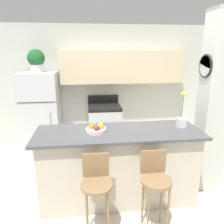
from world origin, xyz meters
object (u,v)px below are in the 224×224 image
Objects in this scene: stove_range at (104,126)px; bar_stool_right at (155,181)px; fruit_bowl at (96,129)px; orchid_vase at (182,117)px; refrigerator at (41,113)px; bar_stool_left at (97,185)px; potted_plant_on_fridge at (36,60)px.

bar_stool_right is (0.37, -2.37, 0.16)m from stove_range.
fruit_bowl is at bearing 136.84° from bar_stool_right.
stove_range is 2.17× the size of orchid_vase.
bar_stool_right is at bearing -43.16° from fruit_bowl.
refrigerator reaches higher than fruit_bowl.
refrigerator is 1.51× the size of stove_range.
stove_range is 2.07m from orchid_vase.
stove_range is at bearing 98.78° from bar_stool_right.
fruit_bowl is (0.03, 0.58, 0.43)m from bar_stool_left.
bar_stool_right is at bearing -54.73° from refrigerator.
potted_plant_on_fridge is (-1.00, 2.34, 1.23)m from bar_stool_left.
orchid_vase is at bearing 28.39° from bar_stool_left.
refrigerator is 2.06m from fruit_bowl.
stove_range is (1.29, 0.03, -0.35)m from refrigerator.
potted_plant_on_fridge is at bearing 120.49° from fruit_bowl.
orchid_vase reaches higher than bar_stool_right.
orchid_vase reaches higher than fruit_bowl.
bar_stool_left is at bearing -151.61° from orchid_vase.
orchid_vase is (0.55, 0.65, 0.53)m from bar_stool_right.
stove_range is at bearing 1.22° from potted_plant_on_fridge.
orchid_vase is (2.20, -1.69, 0.34)m from refrigerator.
refrigerator is at bearing 113.21° from bar_stool_left.
orchid_vase is 1.17m from fruit_bowl.
stove_range is 1.13× the size of bar_stool_right.
bar_stool_left is (1.00, -2.34, -0.19)m from refrigerator.
orchid_vase reaches higher than stove_range.
refrigerator is at bearing 125.27° from bar_stool_right.
stove_range is at bearing 81.96° from fruit_bowl.
bar_stool_left is 1.00× the size of bar_stool_right.
bar_stool_left and bar_stool_right have the same top height.
refrigerator reaches higher than bar_stool_right.
orchid_vase is at bearing -62.08° from stove_range.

